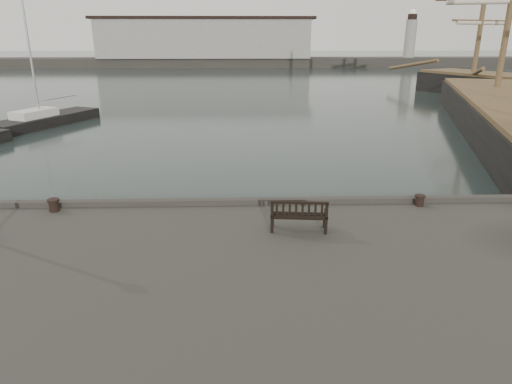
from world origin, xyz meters
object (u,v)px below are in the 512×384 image
at_px(bench, 299,221).
at_px(bollard_right, 420,200).
at_px(yacht_d, 46,123).
at_px(bollard_left, 54,205).

relative_size(bench, bollard_right, 4.61).
relative_size(bollard_right, yacht_d, 0.03).
bearing_deg(bench, bollard_right, 29.51).
relative_size(bench, bollard_left, 4.14).
height_order(bench, bollard_right, bench).
distance_m(bollard_left, yacht_d, 25.11).
relative_size(bench, yacht_d, 0.14).
xyz_separation_m(bench, bollard_left, (-7.64, 1.79, -0.10)).
bearing_deg(yacht_d, bollard_right, -22.12).
distance_m(bollard_right, yacht_d, 31.58).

